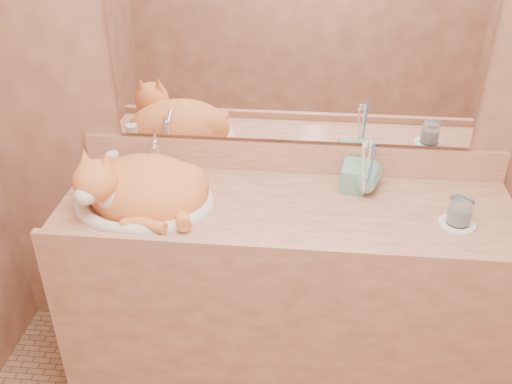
# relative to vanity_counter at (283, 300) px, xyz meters

# --- Properties ---
(wall_back) EXTENTS (2.40, 0.02, 2.50)m
(wall_back) POSITION_rel_vanity_counter_xyz_m (0.00, 0.28, 0.82)
(wall_back) COLOR brown
(wall_back) RESTS_ON ground
(vanity_counter) EXTENTS (1.60, 0.55, 0.85)m
(vanity_counter) POSITION_rel_vanity_counter_xyz_m (0.00, 0.00, 0.00)
(vanity_counter) COLOR #955D43
(vanity_counter) RESTS_ON floor
(mirror) EXTENTS (1.30, 0.02, 0.80)m
(mirror) POSITION_rel_vanity_counter_xyz_m (0.00, 0.26, 0.97)
(mirror) COLOR white
(mirror) RESTS_ON wall_back
(sink_basin) EXTENTS (0.54, 0.47, 0.15)m
(sink_basin) POSITION_rel_vanity_counter_xyz_m (-0.50, -0.02, 0.50)
(sink_basin) COLOR white
(sink_basin) RESTS_ON vanity_counter
(faucet) EXTENTS (0.06, 0.12, 0.17)m
(faucet) POSITION_rel_vanity_counter_xyz_m (-0.50, 0.17, 0.51)
(faucet) COLOR white
(faucet) RESTS_ON vanity_counter
(cat) EXTENTS (0.48, 0.41, 0.24)m
(cat) POSITION_rel_vanity_counter_xyz_m (-0.51, -0.03, 0.50)
(cat) COLOR orange
(cat) RESTS_ON sink_basin
(soap_dispenser) EXTENTS (0.10, 0.11, 0.20)m
(soap_dispenser) POSITION_rel_vanity_counter_xyz_m (0.23, 0.11, 0.53)
(soap_dispenser) COLOR #67A590
(soap_dispenser) RESTS_ON vanity_counter
(toothbrush_cup) EXTENTS (0.13, 0.13, 0.10)m
(toothbrush_cup) POSITION_rel_vanity_counter_xyz_m (0.27, 0.09, 0.48)
(toothbrush_cup) COLOR #67A590
(toothbrush_cup) RESTS_ON vanity_counter
(toothbrushes) EXTENTS (0.04, 0.04, 0.23)m
(toothbrushes) POSITION_rel_vanity_counter_xyz_m (0.27, 0.09, 0.56)
(toothbrushes) COLOR white
(toothbrushes) RESTS_ON toothbrush_cup
(saucer) EXTENTS (0.12, 0.12, 0.01)m
(saucer) POSITION_rel_vanity_counter_xyz_m (0.57, -0.05, 0.43)
(saucer) COLOR white
(saucer) RESTS_ON vanity_counter
(water_glass) EXTENTS (0.08, 0.08, 0.09)m
(water_glass) POSITION_rel_vanity_counter_xyz_m (0.57, -0.05, 0.48)
(water_glass) COLOR silver
(water_glass) RESTS_ON saucer
(lotion_bottle) EXTENTS (0.05, 0.05, 0.11)m
(lotion_bottle) POSITION_rel_vanity_counter_xyz_m (-0.65, 0.13, 0.48)
(lotion_bottle) COLOR white
(lotion_bottle) RESTS_ON vanity_counter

